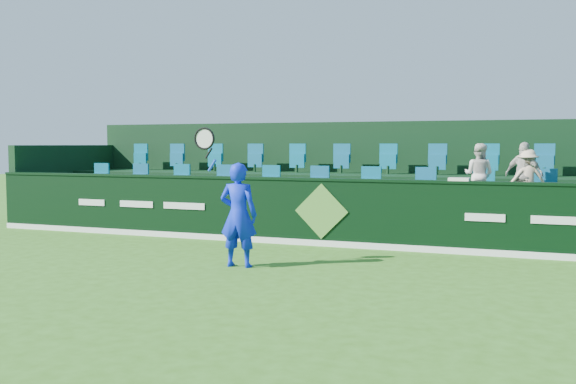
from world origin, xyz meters
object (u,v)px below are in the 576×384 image
at_px(tennis_player, 238,214).
at_px(towel, 459,179).
at_px(spectator_middle, 524,175).
at_px(spectator_right, 528,178).
at_px(spectator_left, 479,175).

distance_m(tennis_player, towel, 4.21).
bearing_deg(tennis_player, spectator_middle, 40.50).
bearing_deg(towel, spectator_right, 43.44).
xyz_separation_m(tennis_player, spectator_left, (3.53, 3.74, 0.54)).
distance_m(spectator_left, spectator_middle, 0.85).
bearing_deg(spectator_left, spectator_right, -163.28).
distance_m(tennis_player, spectator_left, 5.17).
height_order(spectator_right, towel, spectator_right).
relative_size(spectator_left, towel, 3.35).
relative_size(spectator_middle, spectator_right, 1.13).
bearing_deg(spectator_left, spectator_middle, -163.28).
bearing_deg(spectator_middle, towel, 67.34).
xyz_separation_m(tennis_player, towel, (3.26, 2.62, 0.50)).
relative_size(spectator_left, spectator_right, 1.10).
bearing_deg(spectator_middle, spectator_right, -157.71).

